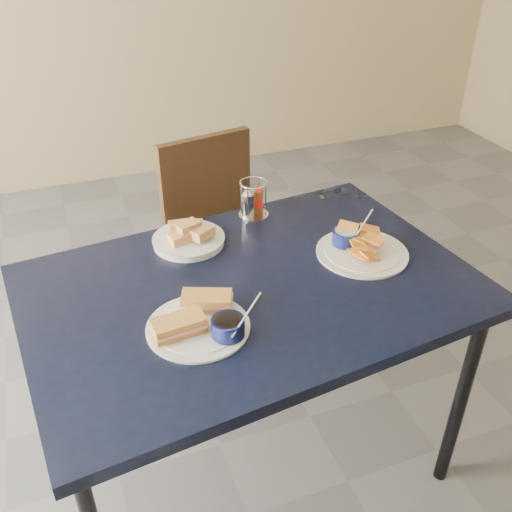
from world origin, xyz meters
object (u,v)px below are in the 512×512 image
object	(u,v)px
sandwich_plate	(201,320)
dining_table	(252,299)
chair_far	(221,226)
bread_basket	(189,237)
plantain_plate	(357,247)
condiment_caddy	(252,202)

from	to	relation	value
sandwich_plate	dining_table	bearing A→B (deg)	35.28
chair_far	bread_basket	world-z (taller)	chair_far
chair_far	plantain_plate	size ratio (longest dim) A/B	2.97
sandwich_plate	bread_basket	bearing A→B (deg)	79.20
chair_far	plantain_plate	world-z (taller)	chair_far
sandwich_plate	bread_basket	size ratio (longest dim) A/B	1.29
dining_table	bread_basket	world-z (taller)	bread_basket
dining_table	bread_basket	xyz separation A→B (m)	(-0.12, 0.29, 0.08)
sandwich_plate	plantain_plate	world-z (taller)	same
dining_table	plantain_plate	xyz separation A→B (m)	(0.39, 0.05, 0.08)
condiment_caddy	sandwich_plate	bearing A→B (deg)	-122.94
bread_basket	condiment_caddy	xyz separation A→B (m)	(0.27, 0.11, 0.03)
chair_far	condiment_caddy	xyz separation A→B (m)	(0.01, -0.36, 0.29)
plantain_plate	sandwich_plate	bearing A→B (deg)	-162.28
bread_basket	sandwich_plate	bearing A→B (deg)	-100.80
plantain_plate	bread_basket	distance (m)	0.56
chair_far	sandwich_plate	size ratio (longest dim) A/B	2.91
dining_table	plantain_plate	distance (m)	0.40
chair_far	bread_basket	size ratio (longest dim) A/B	3.75
plantain_plate	condiment_caddy	xyz separation A→B (m)	(-0.24, 0.35, 0.04)
chair_far	condiment_caddy	size ratio (longest dim) A/B	6.57
dining_table	plantain_plate	size ratio (longest dim) A/B	4.74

